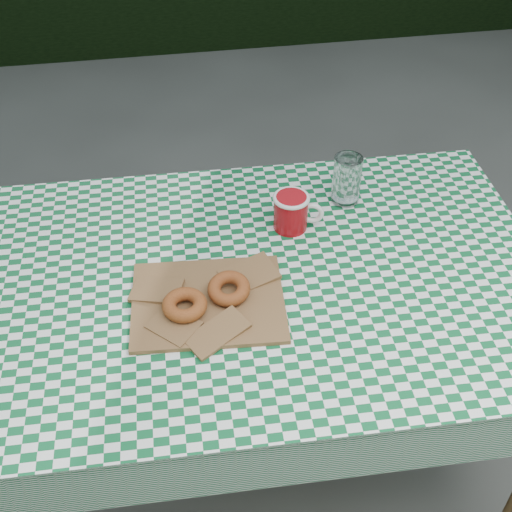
% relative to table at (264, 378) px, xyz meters
% --- Properties ---
extents(ground, '(60.00, 60.00, 0.00)m').
position_rel_table_xyz_m(ground, '(-0.03, -0.03, -0.38)').
color(ground, '#494945').
rests_on(ground, ground).
extents(table, '(1.34, 0.91, 0.75)m').
position_rel_table_xyz_m(table, '(0.00, 0.00, 0.00)').
color(table, brown).
rests_on(table, ground).
extents(tablecloth, '(1.36, 0.93, 0.01)m').
position_rel_table_xyz_m(tablecloth, '(0.00, 0.00, 0.38)').
color(tablecloth, '#0D572C').
rests_on(tablecloth, table).
extents(paper_bag, '(0.36, 0.29, 0.02)m').
position_rel_table_xyz_m(paper_bag, '(-0.14, -0.07, 0.39)').
color(paper_bag, olive).
rests_on(paper_bag, tablecloth).
extents(bagel_front, '(0.12, 0.12, 0.03)m').
position_rel_table_xyz_m(bagel_front, '(-0.19, -0.09, 0.41)').
color(bagel_front, '#A25321').
rests_on(bagel_front, paper_bag).
extents(bagel_back, '(0.13, 0.13, 0.03)m').
position_rel_table_xyz_m(bagel_back, '(-0.09, -0.06, 0.41)').
color(bagel_back, '#934C1E').
rests_on(bagel_back, paper_bag).
extents(coffee_mug, '(0.21, 0.21, 0.10)m').
position_rel_table_xyz_m(coffee_mug, '(0.09, 0.17, 0.43)').
color(coffee_mug, maroon).
rests_on(coffee_mug, tablecloth).
extents(drinking_glass, '(0.10, 0.10, 0.13)m').
position_rel_table_xyz_m(drinking_glass, '(0.26, 0.25, 0.45)').
color(drinking_glass, white).
rests_on(drinking_glass, tablecloth).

